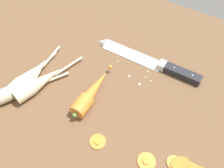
{
  "coord_description": "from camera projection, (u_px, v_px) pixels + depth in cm",
  "views": [
    {
      "loc": [
        20.87,
        -35.95,
        54.2
      ],
      "look_at": [
        0.0,
        -2.0,
        1.5
      ],
      "focal_mm": 37.88,
      "sensor_mm": 36.0,
      "label": 1
    }
  ],
  "objects": [
    {
      "name": "ground_plane",
      "position": [
        116.0,
        87.0,
        0.7
      ],
      "size": [
        120.0,
        90.0,
        4.0
      ],
      "primitive_type": "cube",
      "color": "brown"
    },
    {
      "name": "chefs_knife",
      "position": [
        144.0,
        59.0,
        0.73
      ],
      "size": [
        34.73,
        4.61,
        4.18
      ],
      "color": "silver",
      "rests_on": "ground_plane"
    },
    {
      "name": "whole_carrot",
      "position": [
        91.0,
        93.0,
        0.63
      ],
      "size": [
        4.81,
        19.5,
        4.2
      ],
      "color": "orange",
      "rests_on": "ground_plane"
    },
    {
      "name": "parsnip_front",
      "position": [
        26.0,
        78.0,
        0.67
      ],
      "size": [
        4.04,
        19.06,
        4.0
      ],
      "color": "beige",
      "rests_on": "ground_plane"
    },
    {
      "name": "parsnip_mid_left",
      "position": [
        17.0,
        91.0,
        0.64
      ],
      "size": [
        13.17,
        20.27,
        4.0
      ],
      "color": "beige",
      "rests_on": "ground_plane"
    },
    {
      "name": "parsnip_mid_right",
      "position": [
        39.0,
        83.0,
        0.66
      ],
      "size": [
        7.95,
        22.56,
        4.0
      ],
      "color": "beige",
      "rests_on": "ground_plane"
    },
    {
      "name": "parsnip_back",
      "position": [
        33.0,
        76.0,
        0.67
      ],
      "size": [
        5.67,
        20.83,
        4.0
      ],
      "color": "beige",
      "rests_on": "ground_plane"
    },
    {
      "name": "carrot_slice_stray_near",
      "position": [
        98.0,
        141.0,
        0.57
      ],
      "size": [
        3.99,
        3.99,
        0.7
      ],
      "color": "orange",
      "rests_on": "ground_plane"
    },
    {
      "name": "carrot_slice_stray_mid",
      "position": [
        147.0,
        161.0,
        0.54
      ],
      "size": [
        4.29,
        4.29,
        0.7
      ],
      "color": "orange",
      "rests_on": "ground_plane"
    },
    {
      "name": "mince_crumbs",
      "position": [
        126.0,
        64.0,
        0.72
      ],
      "size": [
        21.4,
        9.9,
        0.89
      ],
      "color": "beige",
      "rests_on": "ground_plane"
    }
  ]
}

